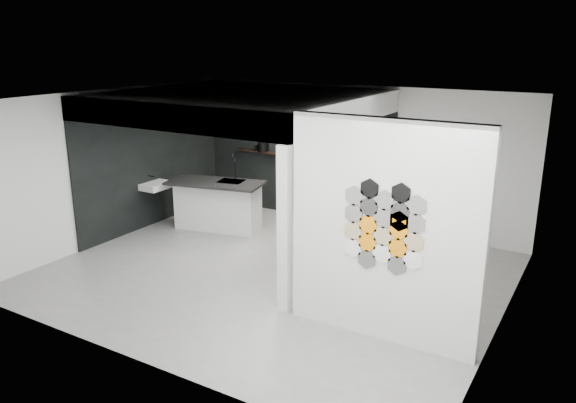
# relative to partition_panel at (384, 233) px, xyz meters

# --- Properties ---
(floor) EXTENTS (7.00, 6.00, 0.01)m
(floor) POSITION_rel_partition_panel_xyz_m (-2.23, 1.00, -1.40)
(floor) COLOR slate
(partition_panel) EXTENTS (2.45, 0.15, 2.80)m
(partition_panel) POSITION_rel_partition_panel_xyz_m (0.00, 0.00, 0.00)
(partition_panel) COLOR silver
(partition_panel) RESTS_ON floor
(bay_clad_back) EXTENTS (4.40, 0.04, 2.35)m
(bay_clad_back) POSITION_rel_partition_panel_xyz_m (-3.52, 3.97, -0.22)
(bay_clad_back) COLOR black
(bay_clad_back) RESTS_ON floor
(bay_clad_left) EXTENTS (0.04, 4.00, 2.35)m
(bay_clad_left) POSITION_rel_partition_panel_xyz_m (-5.70, 2.00, -0.22)
(bay_clad_left) COLOR black
(bay_clad_left) RESTS_ON floor
(bulkhead) EXTENTS (4.40, 4.00, 0.40)m
(bulkhead) POSITION_rel_partition_panel_xyz_m (-3.52, 2.00, 1.15)
(bulkhead) COLOR silver
(bulkhead) RESTS_ON corner_column
(corner_column) EXTENTS (0.16, 0.16, 2.35)m
(corner_column) POSITION_rel_partition_panel_xyz_m (-1.41, 0.00, -0.22)
(corner_column) COLOR silver
(corner_column) RESTS_ON floor
(fascia_beam) EXTENTS (4.40, 0.16, 0.40)m
(fascia_beam) POSITION_rel_partition_panel_xyz_m (-3.52, 0.08, 1.15)
(fascia_beam) COLOR silver
(fascia_beam) RESTS_ON corner_column
(wall_basin) EXTENTS (0.40, 0.60, 0.12)m
(wall_basin) POSITION_rel_partition_panel_xyz_m (-5.46, 1.80, -0.55)
(wall_basin) COLOR silver
(wall_basin) RESTS_ON bay_clad_left
(display_shelf) EXTENTS (3.00, 0.15, 0.04)m
(display_shelf) POSITION_rel_partition_panel_xyz_m (-3.43, 3.87, -0.10)
(display_shelf) COLOR black
(display_shelf) RESTS_ON bay_clad_back
(kitchen_island) EXTENTS (2.00, 1.21, 1.50)m
(kitchen_island) POSITION_rel_partition_panel_xyz_m (-4.35, 2.32, -0.89)
(kitchen_island) COLOR silver
(kitchen_island) RESTS_ON floor
(stockpot) EXTENTS (0.26, 0.26, 0.19)m
(stockpot) POSITION_rel_partition_panel_xyz_m (-4.27, 3.87, 0.02)
(stockpot) COLOR black
(stockpot) RESTS_ON display_shelf
(kettle) EXTENTS (0.18, 0.18, 0.13)m
(kettle) POSITION_rel_partition_panel_xyz_m (-2.65, 3.87, -0.01)
(kettle) COLOR black
(kettle) RESTS_ON display_shelf
(glass_bowl) EXTENTS (0.18, 0.18, 0.10)m
(glass_bowl) POSITION_rel_partition_panel_xyz_m (-2.10, 3.87, -0.03)
(glass_bowl) COLOR gray
(glass_bowl) RESTS_ON display_shelf
(glass_vase) EXTENTS (0.13, 0.13, 0.14)m
(glass_vase) POSITION_rel_partition_panel_xyz_m (-2.08, 3.87, -0.01)
(glass_vase) COLOR gray
(glass_vase) RESTS_ON display_shelf
(bottle_dark) EXTENTS (0.06, 0.06, 0.16)m
(bottle_dark) POSITION_rel_partition_panel_xyz_m (-3.56, 3.87, 0.00)
(bottle_dark) COLOR black
(bottle_dark) RESTS_ON display_shelf
(utensil_cup) EXTENTS (0.09, 0.09, 0.10)m
(utensil_cup) POSITION_rel_partition_panel_xyz_m (-4.45, 3.87, -0.03)
(utensil_cup) COLOR black
(utensil_cup) RESTS_ON display_shelf
(hex_tile_cluster) EXTENTS (1.04, 0.02, 1.16)m
(hex_tile_cluster) POSITION_rel_partition_panel_xyz_m (0.03, -0.09, 0.10)
(hex_tile_cluster) COLOR white
(hex_tile_cluster) RESTS_ON partition_panel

